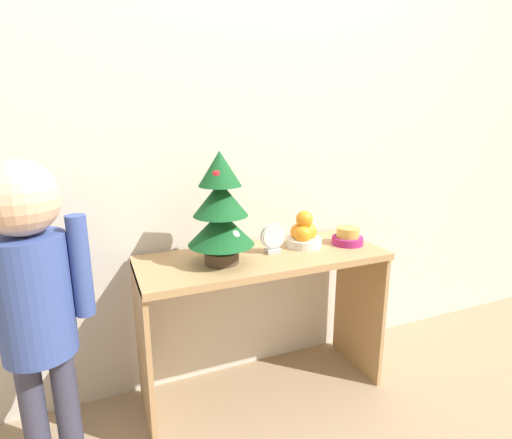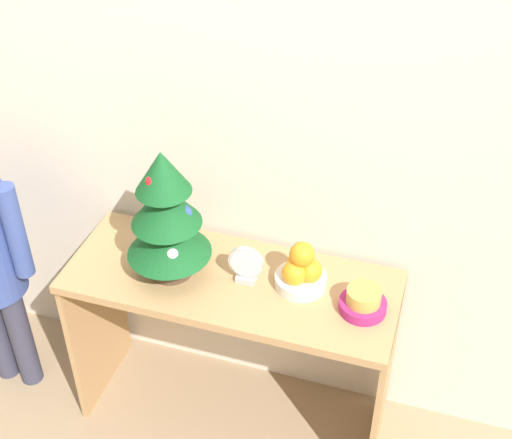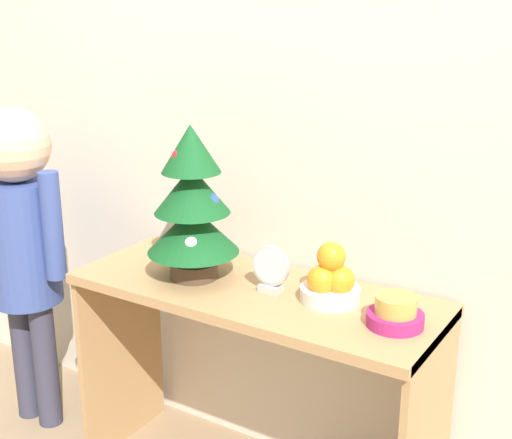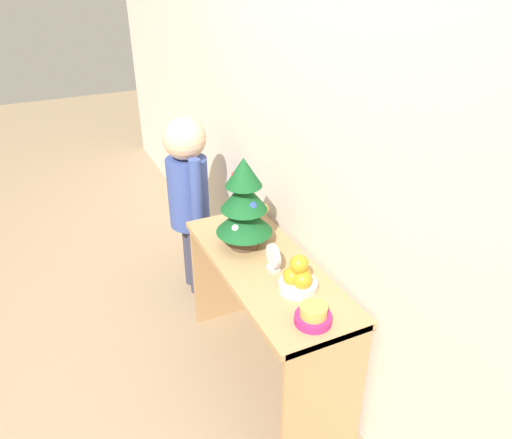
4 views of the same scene
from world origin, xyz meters
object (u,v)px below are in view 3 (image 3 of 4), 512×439
object	(u,v)px
singing_bowl	(395,313)
desk_clock	(271,270)
child_figure	(21,229)
mini_tree	(192,205)
fruit_bowl	(330,280)

from	to	relation	value
singing_bowl	desk_clock	bearing A→B (deg)	177.11
child_figure	mini_tree	bearing A→B (deg)	5.07
fruit_bowl	child_figure	size ratio (longest dim) A/B	0.15
mini_tree	fruit_bowl	xyz separation A→B (m)	(0.42, 0.06, -0.17)
mini_tree	singing_bowl	distance (m)	0.65
singing_bowl	child_figure	bearing A→B (deg)	-176.91
mini_tree	singing_bowl	xyz separation A→B (m)	(0.63, 0.01, -0.19)
desk_clock	child_figure	xyz separation A→B (m)	(-0.93, -0.09, -0.02)
singing_bowl	child_figure	xyz separation A→B (m)	(-1.31, -0.07, 0.01)
singing_bowl	desk_clock	distance (m)	0.38
desk_clock	child_figure	size ratio (longest dim) A/B	0.12
fruit_bowl	singing_bowl	size ratio (longest dim) A/B	1.16
mini_tree	child_figure	bearing A→B (deg)	-174.93
desk_clock	child_figure	distance (m)	0.93
child_figure	fruit_bowl	bearing A→B (deg)	6.34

